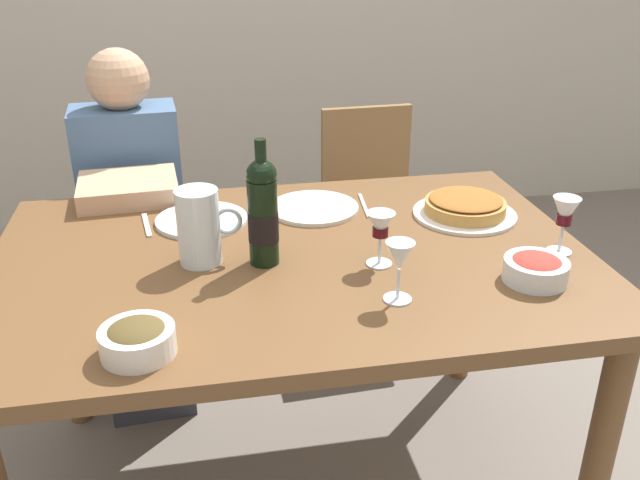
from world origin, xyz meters
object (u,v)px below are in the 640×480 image
Objects in this scene: wine_glass_right_diner at (400,259)px; dinner_plate_right_setting at (314,208)px; water_pitcher at (200,231)px; dinner_plate_left_setting at (202,220)px; salad_bowl at (536,268)px; dining_table at (293,286)px; wine_bottle at (263,212)px; chair_left at (138,225)px; olive_bowl at (137,339)px; wine_glass_left_diner at (381,228)px; baked_tart at (465,207)px; wine_glass_centre at (565,214)px; diner_left at (134,220)px; chair_right at (372,206)px.

dinner_plate_right_setting is at bearing 99.48° from wine_glass_right_diner.
water_pitcher reaches higher than dinner_plate_left_setting.
salad_bowl is 0.58× the size of dinner_plate_right_setting.
dinner_plate_left_setting reaches higher than dining_table.
dinner_plate_left_setting is (-0.22, 0.25, 0.10)m from dining_table.
wine_bottle is 1.06m from chair_left.
water_pitcher is at bearing -139.83° from dinner_plate_right_setting.
dinner_plate_left_setting and dinner_plate_right_setting have the same top height.
olive_bowl is 0.63m from wine_glass_left_diner.
chair_left reaches higher than baked_tart.
olive_bowl is (-0.89, -0.13, 0.00)m from salad_bowl.
dinner_plate_left_setting is (-0.74, 0.09, -0.02)m from baked_tart.
wine_glass_centre is 1.36m from diner_left.
wine_bottle reaches higher than chair_right.
wine_glass_centre reaches higher than wine_glass_right_diner.
dinner_plate_left_setting is 0.22× the size of diner_left.
water_pitcher is 1.38× the size of wine_glass_left_diner.
dinner_plate_left_setting is at bearing 128.78° from wine_glass_right_diner.
dinner_plate_right_setting is at bearing 104.54° from wine_glass_left_diner.
olive_bowl is at bearing 90.46° from chair_left.
wine_bottle is at bearing -120.06° from dinner_plate_right_setting.
baked_tart is 0.25× the size of diner_left.
wine_glass_left_diner is 0.16× the size of chair_left.
wine_glass_left_diner is at bearing -12.15° from water_pitcher.
water_pitcher is at bearing -179.46° from dining_table.
salad_bowl is at bearing -17.46° from water_pitcher.
wine_glass_right_diner reaches higher than salad_bowl.
water_pitcher is 0.76m from baked_tart.
salad_bowl is at bearing -87.61° from baked_tart.
water_pitcher is (-0.15, 0.03, -0.05)m from wine_bottle.
baked_tart is 0.40m from salad_bowl.
baked_tart is at bearing 52.64° from wine_glass_right_diner.
wine_glass_right_diner is 0.54× the size of dinner_plate_right_setting.
wine_glass_left_diner is at bearing 177.68° from wine_glass_centre.
baked_tart is at bearing 17.46° from wine_bottle.
wine_glass_right_diner is at bearing 10.94° from olive_bowl.
baked_tart is at bearing 92.39° from salad_bowl.
olive_bowl is 0.17× the size of chair_right.
dinner_plate_left_setting is 0.97m from chair_right.
salad_bowl is 0.20m from wine_glass_centre.
baked_tart is 2.14× the size of wine_glass_left_diner.
diner_left is at bearing 118.86° from wine_bottle.
baked_tart is 1.95× the size of salad_bowl.
wine_glass_left_diner is (-0.33, 0.15, 0.07)m from salad_bowl.
salad_bowl reaches higher than dinner_plate_left_setting.
baked_tart is 0.43m from dinner_plate_right_setting.
dinner_plate_right_setting is at bearing 142.64° from diner_left.
water_pitcher is at bearing 104.68° from diner_left.
dining_table is at bearing 125.93° from wine_glass_right_diner.
chair_left is at bearing 94.47° from olive_bowl.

